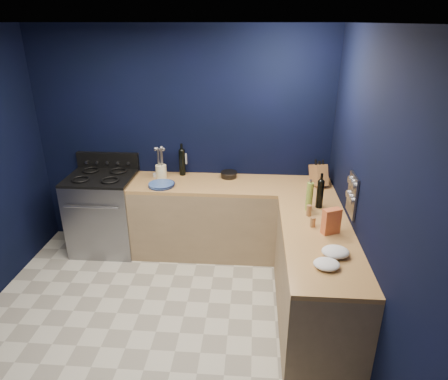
# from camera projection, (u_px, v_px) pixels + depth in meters

# --- Properties ---
(floor) EXTENTS (3.50, 3.50, 0.02)m
(floor) POSITION_uv_depth(u_px,v_px,m) (156.00, 332.00, 3.63)
(floor) COLOR beige
(floor) RESTS_ON ground
(ceiling) EXTENTS (3.50, 3.50, 0.02)m
(ceiling) POSITION_uv_depth(u_px,v_px,m) (129.00, 22.00, 2.59)
(ceiling) COLOR silver
(ceiling) RESTS_ON ground
(wall_back) EXTENTS (3.50, 0.02, 2.60)m
(wall_back) POSITION_uv_depth(u_px,v_px,m) (183.00, 141.00, 4.72)
(wall_back) COLOR black
(wall_back) RESTS_ON ground
(wall_right) EXTENTS (0.02, 3.50, 2.60)m
(wall_right) POSITION_uv_depth(u_px,v_px,m) (374.00, 210.00, 2.99)
(wall_right) COLOR black
(wall_right) RESTS_ON ground
(cab_back) EXTENTS (2.30, 0.63, 0.86)m
(cab_back) POSITION_uv_depth(u_px,v_px,m) (231.00, 220.00, 4.73)
(cab_back) COLOR #977B58
(cab_back) RESTS_ON floor
(top_back) EXTENTS (2.30, 0.63, 0.04)m
(top_back) POSITION_uv_depth(u_px,v_px,m) (231.00, 185.00, 4.55)
(top_back) COLOR #8F5D2D
(top_back) RESTS_ON cab_back
(cab_right) EXTENTS (0.63, 1.67, 0.86)m
(cab_right) POSITION_uv_depth(u_px,v_px,m) (315.00, 281.00, 3.62)
(cab_right) COLOR #977B58
(cab_right) RESTS_ON floor
(top_right) EXTENTS (0.63, 1.67, 0.04)m
(top_right) POSITION_uv_depth(u_px,v_px,m) (319.00, 238.00, 3.44)
(top_right) COLOR #8F5D2D
(top_right) RESTS_ON cab_right
(gas_range) EXTENTS (0.76, 0.66, 0.92)m
(gas_range) POSITION_uv_depth(u_px,v_px,m) (105.00, 214.00, 4.81)
(gas_range) COLOR gray
(gas_range) RESTS_ON floor
(oven_door) EXTENTS (0.59, 0.02, 0.42)m
(oven_door) POSITION_uv_depth(u_px,v_px,m) (95.00, 227.00, 4.52)
(oven_door) COLOR black
(oven_door) RESTS_ON gas_range
(cooktop) EXTENTS (0.76, 0.66, 0.03)m
(cooktop) POSITION_uv_depth(u_px,v_px,m) (100.00, 177.00, 4.62)
(cooktop) COLOR black
(cooktop) RESTS_ON gas_range
(backguard) EXTENTS (0.76, 0.06, 0.20)m
(backguard) POSITION_uv_depth(u_px,v_px,m) (108.00, 160.00, 4.85)
(backguard) COLOR black
(backguard) RESTS_ON gas_range
(spice_panel) EXTENTS (0.02, 0.28, 0.38)m
(spice_panel) POSITION_uv_depth(u_px,v_px,m) (352.00, 195.00, 3.54)
(spice_panel) COLOR gray
(spice_panel) RESTS_ON wall_right
(wall_outlet) EXTENTS (0.09, 0.02, 0.13)m
(wall_outlet) POSITION_uv_depth(u_px,v_px,m) (183.00, 159.00, 4.79)
(wall_outlet) COLOR white
(wall_outlet) RESTS_ON wall_back
(plate_stack) EXTENTS (0.37, 0.37, 0.04)m
(plate_stack) POSITION_uv_depth(u_px,v_px,m) (161.00, 185.00, 4.45)
(plate_stack) COLOR #315993
(plate_stack) RESTS_ON top_back
(ramekin) EXTENTS (0.10, 0.10, 0.03)m
(ramekin) POSITION_uv_depth(u_px,v_px,m) (156.00, 175.00, 4.74)
(ramekin) COLOR white
(ramekin) RESTS_ON top_back
(utensil_crock) EXTENTS (0.16, 0.16, 0.16)m
(utensil_crock) POSITION_uv_depth(u_px,v_px,m) (161.00, 172.00, 4.66)
(utensil_crock) COLOR #F8F8C2
(utensil_crock) RESTS_ON top_back
(wine_bottle_back) EXTENTS (0.09, 0.09, 0.31)m
(wine_bottle_back) POSITION_uv_depth(u_px,v_px,m) (182.00, 163.00, 4.73)
(wine_bottle_back) COLOR black
(wine_bottle_back) RESTS_ON top_back
(lemon_basket) EXTENTS (0.24, 0.24, 0.07)m
(lemon_basket) POSITION_uv_depth(u_px,v_px,m) (229.00, 175.00, 4.70)
(lemon_basket) COLOR black
(lemon_basket) RESTS_ON top_back
(knife_block) EXTENTS (0.21, 0.30, 0.29)m
(knife_block) POSITION_uv_depth(u_px,v_px,m) (318.00, 175.00, 4.45)
(knife_block) COLOR olive
(knife_block) RESTS_ON top_back
(wine_bottle_right) EXTENTS (0.07, 0.07, 0.28)m
(wine_bottle_right) POSITION_uv_depth(u_px,v_px,m) (320.00, 194.00, 3.91)
(wine_bottle_right) COLOR black
(wine_bottle_right) RESTS_ON top_right
(oil_bottle) EXTENTS (0.08, 0.08, 0.29)m
(oil_bottle) POSITION_uv_depth(u_px,v_px,m) (309.00, 197.00, 3.85)
(oil_bottle) COLOR #85A53D
(oil_bottle) RESTS_ON top_right
(spice_jar_near) EXTENTS (0.05, 0.05, 0.11)m
(spice_jar_near) POSITION_uv_depth(u_px,v_px,m) (309.00, 210.00, 3.77)
(spice_jar_near) COLOR olive
(spice_jar_near) RESTS_ON top_right
(spice_jar_far) EXTENTS (0.06, 0.06, 0.09)m
(spice_jar_far) POSITION_uv_depth(u_px,v_px,m) (313.00, 222.00, 3.57)
(spice_jar_far) COLOR olive
(spice_jar_far) RESTS_ON top_right
(crouton_bag) EXTENTS (0.17, 0.13, 0.23)m
(crouton_bag) POSITION_uv_depth(u_px,v_px,m) (331.00, 221.00, 3.44)
(crouton_bag) COLOR #AE1A36
(crouton_bag) RESTS_ON top_right
(towel_front) EXTENTS (0.23, 0.20, 0.08)m
(towel_front) POSITION_uv_depth(u_px,v_px,m) (335.00, 252.00, 3.12)
(towel_front) COLOR white
(towel_front) RESTS_ON top_right
(towel_end) EXTENTS (0.25, 0.24, 0.06)m
(towel_end) POSITION_uv_depth(u_px,v_px,m) (327.00, 264.00, 2.98)
(towel_end) COLOR white
(towel_end) RESTS_ON top_right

